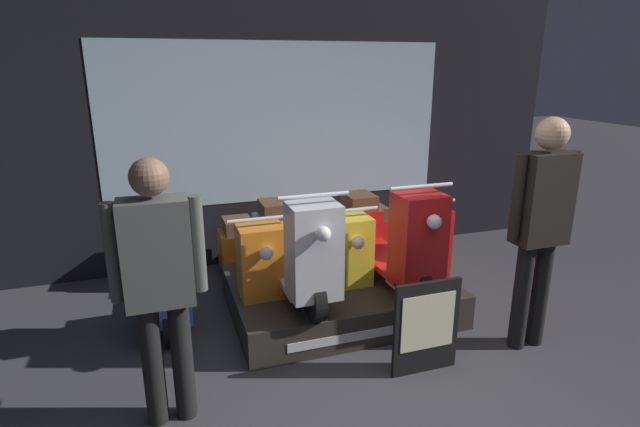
{
  "coord_description": "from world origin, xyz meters",
  "views": [
    {
      "loc": [
        -1.32,
        -2.3,
        2.18
      ],
      "look_at": [
        0.06,
        1.82,
        0.86
      ],
      "focal_mm": 28.0,
      "sensor_mm": 36.0,
      "label": 1
    }
  ],
  "objects_px": {
    "scooter_backrow_0": "(164,271)",
    "scooter_display_left": "(294,246)",
    "person_right_browsing": "(541,218)",
    "price_sign_board": "(426,327)",
    "scooter_backrow_3": "(397,243)",
    "person_left_browsing": "(159,277)",
    "scooter_display_right": "(386,235)",
    "scooter_backrow_1": "(249,261)",
    "scooter_backrow_2": "(327,251)"
  },
  "relations": [
    {
      "from": "scooter_backrow_2",
      "to": "scooter_backrow_3",
      "type": "relative_size",
      "value": 1.0
    },
    {
      "from": "scooter_backrow_2",
      "to": "price_sign_board",
      "type": "bearing_deg",
      "value": -82.4
    },
    {
      "from": "scooter_backrow_1",
      "to": "price_sign_board",
      "type": "bearing_deg",
      "value": -57.89
    },
    {
      "from": "scooter_display_right",
      "to": "scooter_backrow_0",
      "type": "relative_size",
      "value": 1.0
    },
    {
      "from": "scooter_backrow_1",
      "to": "scooter_display_right",
      "type": "bearing_deg",
      "value": -24.49
    },
    {
      "from": "person_right_browsing",
      "to": "price_sign_board",
      "type": "height_order",
      "value": "person_right_browsing"
    },
    {
      "from": "scooter_display_left",
      "to": "person_right_browsing",
      "type": "relative_size",
      "value": 0.92
    },
    {
      "from": "scooter_backrow_1",
      "to": "scooter_backrow_3",
      "type": "relative_size",
      "value": 1.0
    },
    {
      "from": "scooter_display_right",
      "to": "scooter_backrow_0",
      "type": "xyz_separation_m",
      "value": [
        -1.93,
        0.53,
        -0.3
      ]
    },
    {
      "from": "scooter_backrow_0",
      "to": "price_sign_board",
      "type": "xyz_separation_m",
      "value": [
        1.75,
        -1.56,
        -0.03
      ]
    },
    {
      "from": "scooter_backrow_0",
      "to": "person_right_browsing",
      "type": "xyz_separation_m",
      "value": [
        2.71,
        -1.5,
        0.68
      ]
    },
    {
      "from": "scooter_backrow_3",
      "to": "person_left_browsing",
      "type": "bearing_deg",
      "value": -147.35
    },
    {
      "from": "scooter_backrow_2",
      "to": "scooter_backrow_3",
      "type": "bearing_deg",
      "value": 0.0
    },
    {
      "from": "scooter_backrow_1",
      "to": "scooter_backrow_3",
      "type": "height_order",
      "value": "same"
    },
    {
      "from": "scooter_backrow_0",
      "to": "scooter_display_left",
      "type": "bearing_deg",
      "value": -26.35
    },
    {
      "from": "scooter_backrow_3",
      "to": "price_sign_board",
      "type": "bearing_deg",
      "value": -109.83
    },
    {
      "from": "scooter_display_left",
      "to": "scooter_backrow_2",
      "type": "bearing_deg",
      "value": 47.38
    },
    {
      "from": "scooter_display_right",
      "to": "person_right_browsing",
      "type": "relative_size",
      "value": 0.92
    },
    {
      "from": "scooter_display_right",
      "to": "scooter_backrow_0",
      "type": "bearing_deg",
      "value": 164.74
    },
    {
      "from": "price_sign_board",
      "to": "person_right_browsing",
      "type": "bearing_deg",
      "value": 3.78
    },
    {
      "from": "person_right_browsing",
      "to": "scooter_backrow_3",
      "type": "bearing_deg",
      "value": 104.76
    },
    {
      "from": "person_right_browsing",
      "to": "price_sign_board",
      "type": "relative_size",
      "value": 2.55
    },
    {
      "from": "scooter_display_right",
      "to": "price_sign_board",
      "type": "distance_m",
      "value": 1.1
    },
    {
      "from": "scooter_backrow_3",
      "to": "person_left_browsing",
      "type": "height_order",
      "value": "person_left_browsing"
    },
    {
      "from": "person_right_browsing",
      "to": "person_left_browsing",
      "type": "bearing_deg",
      "value": -180.0
    },
    {
      "from": "scooter_backrow_0",
      "to": "scooter_backrow_1",
      "type": "distance_m",
      "value": 0.77
    },
    {
      "from": "scooter_display_left",
      "to": "scooter_backrow_3",
      "type": "xyz_separation_m",
      "value": [
        1.26,
        0.53,
        -0.3
      ]
    },
    {
      "from": "scooter_backrow_1",
      "to": "person_left_browsing",
      "type": "distance_m",
      "value": 1.8
    },
    {
      "from": "scooter_display_right",
      "to": "person_right_browsing",
      "type": "xyz_separation_m",
      "value": [
        0.79,
        -0.97,
        0.37
      ]
    },
    {
      "from": "scooter_backrow_0",
      "to": "price_sign_board",
      "type": "distance_m",
      "value": 2.35
    },
    {
      "from": "scooter_display_right",
      "to": "scooter_backrow_0",
      "type": "distance_m",
      "value": 2.02
    },
    {
      "from": "scooter_backrow_0",
      "to": "price_sign_board",
      "type": "relative_size",
      "value": 2.34
    },
    {
      "from": "scooter_backrow_1",
      "to": "person_right_browsing",
      "type": "bearing_deg",
      "value": -37.72
    },
    {
      "from": "person_left_browsing",
      "to": "scooter_backrow_3",
      "type": "bearing_deg",
      "value": 32.65
    },
    {
      "from": "scooter_backrow_1",
      "to": "scooter_backrow_2",
      "type": "relative_size",
      "value": 1.0
    },
    {
      "from": "scooter_backrow_3",
      "to": "person_left_browsing",
      "type": "xyz_separation_m",
      "value": [
        -2.34,
        -1.5,
        0.59
      ]
    },
    {
      "from": "scooter_backrow_3",
      "to": "scooter_backrow_1",
      "type": "bearing_deg",
      "value": 180.0
    },
    {
      "from": "price_sign_board",
      "to": "person_left_browsing",
      "type": "bearing_deg",
      "value": 177.96
    },
    {
      "from": "scooter_display_left",
      "to": "scooter_backrow_2",
      "type": "height_order",
      "value": "scooter_display_left"
    },
    {
      "from": "scooter_backrow_0",
      "to": "person_right_browsing",
      "type": "distance_m",
      "value": 3.17
    },
    {
      "from": "scooter_backrow_3",
      "to": "scooter_display_right",
      "type": "bearing_deg",
      "value": -126.65
    },
    {
      "from": "scooter_display_right",
      "to": "price_sign_board",
      "type": "relative_size",
      "value": 2.34
    },
    {
      "from": "scooter_backrow_0",
      "to": "person_right_browsing",
      "type": "relative_size",
      "value": 0.92
    },
    {
      "from": "scooter_backrow_2",
      "to": "scooter_backrow_3",
      "type": "distance_m",
      "value": 0.77
    },
    {
      "from": "scooter_backrow_2",
      "to": "price_sign_board",
      "type": "xyz_separation_m",
      "value": [
        0.21,
        -1.56,
        -0.03
      ]
    },
    {
      "from": "scooter_backrow_0",
      "to": "person_right_browsing",
      "type": "bearing_deg",
      "value": -28.95
    },
    {
      "from": "scooter_backrow_1",
      "to": "person_right_browsing",
      "type": "relative_size",
      "value": 0.92
    },
    {
      "from": "scooter_display_left",
      "to": "price_sign_board",
      "type": "height_order",
      "value": "scooter_display_left"
    },
    {
      "from": "scooter_display_left",
      "to": "scooter_backrow_3",
      "type": "relative_size",
      "value": 1.0
    },
    {
      "from": "scooter_display_right",
      "to": "price_sign_board",
      "type": "xyz_separation_m",
      "value": [
        -0.17,
        -1.04,
        -0.33
      ]
    }
  ]
}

